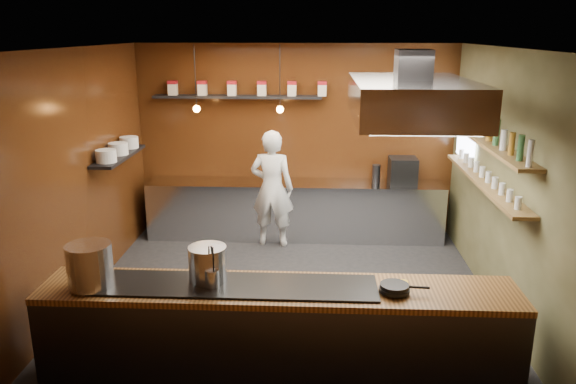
# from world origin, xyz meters

# --- Properties ---
(floor) EXTENTS (5.00, 5.00, 0.00)m
(floor) POSITION_xyz_m (0.00, 0.00, 0.00)
(floor) COLOR black
(floor) RESTS_ON ground
(back_wall) EXTENTS (5.00, 0.00, 5.00)m
(back_wall) POSITION_xyz_m (0.00, 2.50, 1.50)
(back_wall) COLOR #351309
(back_wall) RESTS_ON ground
(left_wall) EXTENTS (0.00, 5.00, 5.00)m
(left_wall) POSITION_xyz_m (-2.50, 0.00, 1.50)
(left_wall) COLOR #351309
(left_wall) RESTS_ON ground
(right_wall) EXTENTS (0.00, 5.00, 5.00)m
(right_wall) POSITION_xyz_m (2.50, 0.00, 1.50)
(right_wall) COLOR #444527
(right_wall) RESTS_ON ground
(ceiling) EXTENTS (5.00, 5.00, 0.00)m
(ceiling) POSITION_xyz_m (0.00, 0.00, 3.00)
(ceiling) COLOR silver
(ceiling) RESTS_ON back_wall
(window_pane) EXTENTS (0.00, 1.00, 1.00)m
(window_pane) POSITION_xyz_m (2.45, 1.70, 1.90)
(window_pane) COLOR white
(window_pane) RESTS_ON right_wall
(prep_counter) EXTENTS (4.60, 0.65, 0.90)m
(prep_counter) POSITION_xyz_m (0.00, 2.17, 0.45)
(prep_counter) COLOR silver
(prep_counter) RESTS_ON floor
(pass_counter) EXTENTS (4.40, 0.72, 0.94)m
(pass_counter) POSITION_xyz_m (-0.00, -1.60, 0.47)
(pass_counter) COLOR #38383D
(pass_counter) RESTS_ON floor
(tin_shelf) EXTENTS (2.60, 0.26, 0.04)m
(tin_shelf) POSITION_xyz_m (-0.90, 2.36, 2.20)
(tin_shelf) COLOR black
(tin_shelf) RESTS_ON back_wall
(plate_shelf) EXTENTS (0.30, 1.40, 0.04)m
(plate_shelf) POSITION_xyz_m (-2.34, 1.00, 1.55)
(plate_shelf) COLOR black
(plate_shelf) RESTS_ON left_wall
(bottle_shelf_upper) EXTENTS (0.26, 2.80, 0.04)m
(bottle_shelf_upper) POSITION_xyz_m (2.34, 0.30, 1.92)
(bottle_shelf_upper) COLOR brown
(bottle_shelf_upper) RESTS_ON right_wall
(bottle_shelf_lower) EXTENTS (0.26, 2.80, 0.04)m
(bottle_shelf_lower) POSITION_xyz_m (2.34, 0.30, 1.45)
(bottle_shelf_lower) COLOR brown
(bottle_shelf_lower) RESTS_ON right_wall
(extractor_hood) EXTENTS (1.20, 2.00, 0.72)m
(extractor_hood) POSITION_xyz_m (1.30, -0.40, 2.51)
(extractor_hood) COLOR #38383D
(extractor_hood) RESTS_ON ceiling
(pendant_left) EXTENTS (0.10, 0.10, 0.95)m
(pendant_left) POSITION_xyz_m (-1.40, 1.70, 2.15)
(pendant_left) COLOR black
(pendant_left) RESTS_ON ceiling
(pendant_right) EXTENTS (0.10, 0.10, 0.95)m
(pendant_right) POSITION_xyz_m (-0.20, 1.70, 2.15)
(pendant_right) COLOR black
(pendant_right) RESTS_ON ceiling
(storage_tins) EXTENTS (2.43, 0.13, 0.22)m
(storage_tins) POSITION_xyz_m (-0.75, 2.36, 2.33)
(storage_tins) COLOR beige
(storage_tins) RESTS_ON tin_shelf
(plate_stacks) EXTENTS (0.26, 1.16, 0.16)m
(plate_stacks) POSITION_xyz_m (-2.34, 1.00, 1.65)
(plate_stacks) COLOR silver
(plate_stacks) RESTS_ON plate_shelf
(bottles) EXTENTS (0.06, 2.66, 0.24)m
(bottles) POSITION_xyz_m (2.34, 0.30, 2.06)
(bottles) COLOR silver
(bottles) RESTS_ON bottle_shelf_upper
(wine_glasses) EXTENTS (0.07, 2.37, 0.13)m
(wine_glasses) POSITION_xyz_m (2.34, 0.30, 1.53)
(wine_glasses) COLOR silver
(wine_glasses) RESTS_ON bottle_shelf_lower
(stockpot_large) EXTENTS (0.44, 0.44, 0.40)m
(stockpot_large) POSITION_xyz_m (-1.71, -1.69, 1.14)
(stockpot_large) COLOR silver
(stockpot_large) RESTS_ON pass_counter
(stockpot_small) EXTENTS (0.38, 0.38, 0.33)m
(stockpot_small) POSITION_xyz_m (-0.66, -1.52, 1.11)
(stockpot_small) COLOR #B4B6BB
(stockpot_small) RESTS_ON pass_counter
(utensil_crock) EXTENTS (0.18, 0.18, 0.17)m
(utensil_crock) POSITION_xyz_m (-0.60, -1.67, 1.03)
(utensil_crock) COLOR silver
(utensil_crock) RESTS_ON pass_counter
(frying_pan) EXTENTS (0.45, 0.28, 0.07)m
(frying_pan) POSITION_xyz_m (1.05, -1.67, 0.97)
(frying_pan) COLOR black
(frying_pan) RESTS_ON pass_counter
(butter_jar) EXTENTS (0.13, 0.13, 0.09)m
(butter_jar) POSITION_xyz_m (1.13, -1.60, 0.96)
(butter_jar) COLOR yellow
(butter_jar) RESTS_ON pass_counter
(espresso_machine) EXTENTS (0.42, 0.40, 0.41)m
(espresso_machine) POSITION_xyz_m (1.66, 2.16, 1.11)
(espresso_machine) COLOR black
(espresso_machine) RESTS_ON prep_counter
(chef) EXTENTS (0.70, 0.51, 1.78)m
(chef) POSITION_xyz_m (-0.33, 1.83, 0.89)
(chef) COLOR white
(chef) RESTS_ON floor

